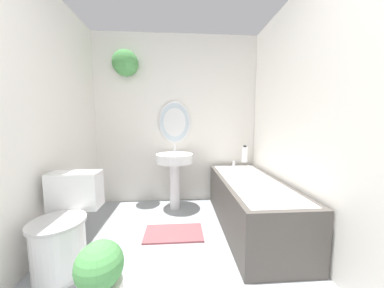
{
  "coord_description": "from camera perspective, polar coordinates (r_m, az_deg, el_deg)",
  "views": [
    {
      "loc": [
        0.03,
        -0.19,
        1.16
      ],
      "look_at": [
        0.15,
        1.63,
        0.96
      ],
      "focal_mm": 18.0,
      "sensor_mm": 36.0,
      "label": 1
    }
  ],
  "objects": [
    {
      "name": "wall_back",
      "position": [
        2.84,
        -5.95,
        8.61
      ],
      "size": [
        2.42,
        0.34,
        2.4
      ],
      "color": "silver",
      "rests_on": "ground_plane"
    },
    {
      "name": "wall_left",
      "position": [
        1.93,
        -42.94,
        5.85
      ],
      "size": [
        0.06,
        2.75,
        2.4
      ],
      "color": "silver",
      "rests_on": "ground_plane"
    },
    {
      "name": "wall_right",
      "position": [
        1.89,
        33.83,
        6.48
      ],
      "size": [
        0.06,
        2.75,
        2.4
      ],
      "color": "silver",
      "rests_on": "ground_plane"
    },
    {
      "name": "toilet",
      "position": [
        1.95,
        -33.53,
        -20.06
      ],
      "size": [
        0.42,
        0.56,
        0.73
      ],
      "color": "white",
      "rests_on": "ground_plane"
    },
    {
      "name": "pedestal_sink",
      "position": [
        2.6,
        -5.17,
        -6.69
      ],
      "size": [
        0.49,
        0.49,
        0.85
      ],
      "color": "white",
      "rests_on": "ground_plane"
    },
    {
      "name": "bathtub",
      "position": [
        2.32,
        16.81,
        -16.26
      ],
      "size": [
        0.64,
        1.53,
        0.61
      ],
      "color": "#4C4742",
      "rests_on": "ground_plane"
    },
    {
      "name": "shampoo_bottle",
      "position": [
        2.8,
        15.35,
        -2.96
      ],
      "size": [
        0.08,
        0.08,
        0.23
      ],
      "color": "white",
      "rests_on": "bathtub"
    },
    {
      "name": "potted_plant",
      "position": [
        1.53,
        -25.55,
        -31.76
      ],
      "size": [
        0.28,
        0.28,
        0.44
      ],
      "color": "silver",
      "rests_on": "ground_plane"
    },
    {
      "name": "bath_mat",
      "position": [
        2.23,
        -5.43,
        -24.81
      ],
      "size": [
        0.6,
        0.34,
        0.02
      ],
      "color": "#934C51",
      "rests_on": "ground_plane"
    }
  ]
}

